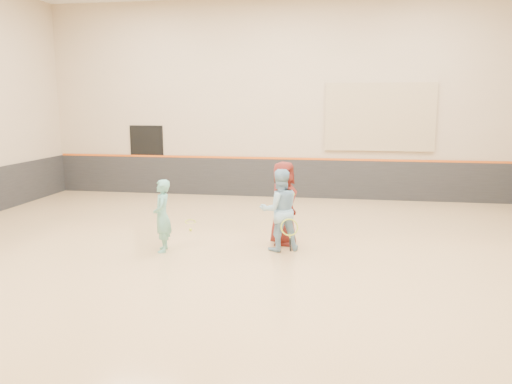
% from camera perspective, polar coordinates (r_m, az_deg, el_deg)
% --- Properties ---
extents(room, '(15.04, 12.04, 6.22)m').
position_cam_1_polar(room, '(9.72, -0.36, -2.37)').
color(room, tan).
rests_on(room, ground).
extents(wainscot_back, '(14.90, 0.04, 1.20)m').
position_cam_1_polar(wainscot_back, '(15.58, 3.33, 1.59)').
color(wainscot_back, '#232326').
rests_on(wainscot_back, floor).
extents(accent_stripe, '(14.90, 0.03, 0.06)m').
position_cam_1_polar(accent_stripe, '(15.49, 3.35, 3.85)').
color(accent_stripe, '#D85914').
rests_on(accent_stripe, wall_back).
extents(acoustic_panel, '(3.20, 0.08, 2.00)m').
position_cam_1_polar(acoustic_panel, '(15.35, 13.96, 8.31)').
color(acoustic_panel, tan).
rests_on(acoustic_panel, wall_back).
extents(doorway, '(1.10, 0.05, 2.20)m').
position_cam_1_polar(doorway, '(16.60, -12.32, 3.64)').
color(doorway, black).
rests_on(doorway, floor).
extents(girl, '(0.47, 0.60, 1.44)m').
position_cam_1_polar(girl, '(10.03, -10.67, -2.69)').
color(girl, '#69B6A9').
rests_on(girl, floor).
extents(instructor, '(0.97, 0.88, 1.64)m').
position_cam_1_polar(instructor, '(9.93, 2.71, -2.06)').
color(instructor, '#8EBDDC').
rests_on(instructor, floor).
extents(young_man, '(0.73, 0.95, 1.74)m').
position_cam_1_polar(young_man, '(10.38, 3.15, -1.26)').
color(young_man, maroon).
rests_on(young_man, floor).
extents(held_racket, '(0.34, 0.34, 0.72)m').
position_cam_1_polar(held_racket, '(9.56, 3.83, -4.04)').
color(held_racket, '#B3C52B').
rests_on(held_racket, instructor).
extents(spare_racket, '(0.60, 0.60, 0.14)m').
position_cam_1_polar(spare_racket, '(12.46, -7.52, -3.14)').
color(spare_racket, '#B2C82B').
rests_on(spare_racket, floor).
extents(ball_under_racket, '(0.07, 0.07, 0.07)m').
position_cam_1_polar(ball_under_racket, '(10.06, 2.30, -6.52)').
color(ball_under_racket, '#CDD331').
rests_on(ball_under_racket, floor).
extents(ball_in_hand, '(0.07, 0.07, 0.07)m').
position_cam_1_polar(ball_in_hand, '(10.14, 4.29, -0.27)').
color(ball_in_hand, '#B2CE2F').
rests_on(ball_in_hand, young_man).
extents(ball_beside_spare, '(0.07, 0.07, 0.07)m').
position_cam_1_polar(ball_beside_spare, '(11.64, -7.48, -4.29)').
color(ball_beside_spare, '#C7DE33').
rests_on(ball_beside_spare, floor).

